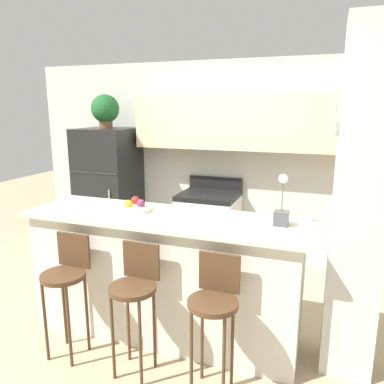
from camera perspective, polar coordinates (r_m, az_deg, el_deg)
The scene contains 12 objects.
ground_plane at distance 3.59m, azimuth -4.08°, elevation -20.47°, with size 14.00×14.00×0.00m, color tan.
wall_back at distance 4.82m, azimuth 6.27°, elevation 7.04°, with size 5.60×0.38×2.55m.
pillar_right at distance 2.88m, azimuth 24.12°, elevation -2.07°, with size 0.38×0.32×2.55m.
counter_bar at distance 3.32m, azimuth -4.23°, elevation -12.54°, with size 2.41×0.71×1.08m.
refrigerator at distance 5.27m, azimuth -12.50°, elevation 0.22°, with size 0.73×0.73×1.69m.
stove_range at distance 4.82m, azimuth 2.50°, elevation -5.43°, with size 0.72×0.65×1.07m.
bar_stool_left at distance 3.17m, azimuth -18.57°, elevation -12.23°, with size 0.35×0.35×0.99m.
bar_stool_mid at distance 2.86m, azimuth -8.68°, elevation -14.55°, with size 0.35×0.35×0.99m.
bar_stool_right at distance 2.65m, azimuth 3.45°, elevation -16.78°, with size 0.35×0.35×0.99m.
potted_plant_on_fridge at distance 5.15m, azimuth -13.09°, elevation 12.13°, with size 0.37×0.37×0.44m.
orchid_vase at distance 2.92m, azimuth 13.50°, elevation -2.67°, with size 0.11×0.11×0.40m.
fruit_bowl at distance 3.29m, azimuth -8.71°, elevation -2.25°, with size 0.29×0.29×0.11m.
Camera 1 is at (1.26, -2.73, 1.96)m, focal length 35.00 mm.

